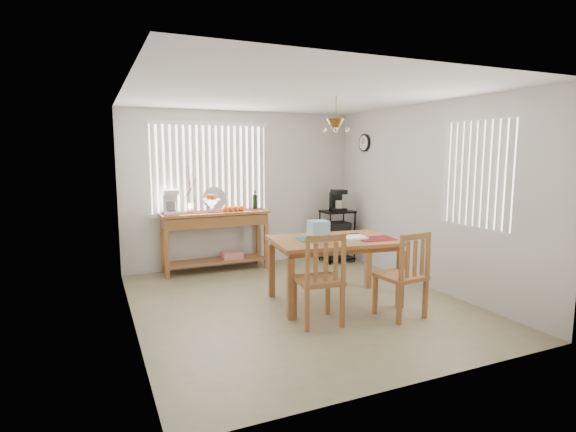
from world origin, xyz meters
name	(u,v)px	position (x,y,z in m)	size (l,w,h in m)	color
ground	(298,303)	(0.00, 0.00, -0.01)	(4.00, 4.50, 0.01)	gray
room_shell	(298,171)	(0.00, 0.02, 1.69)	(4.20, 4.70, 2.70)	silver
sideboard	(216,227)	(-0.54, 1.99, 0.73)	(1.73, 0.49, 0.97)	#9B6334
sideboard_items	(198,203)	(-0.82, 2.00, 1.12)	(1.64, 0.41, 0.74)	maroon
wire_cart	(337,231)	(1.58, 1.76, 0.54)	(0.53, 0.43, 0.91)	black
cart_items	(337,201)	(1.58, 1.77, 1.08)	(0.21, 0.26, 0.37)	black
dining_table	(334,246)	(0.43, -0.15, 0.74)	(1.66, 1.18, 0.83)	#9B6334
table_items	(327,233)	(0.26, -0.27, 0.93)	(1.19, 0.70, 0.27)	#14704F
chair_left	(320,280)	(-0.09, -0.76, 0.51)	(0.53, 0.53, 1.05)	#9B6334
chair_right	(403,276)	(0.90, -0.96, 0.50)	(0.52, 0.52, 1.02)	#9B6334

